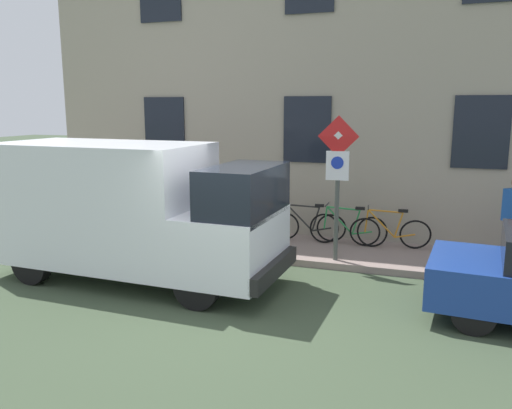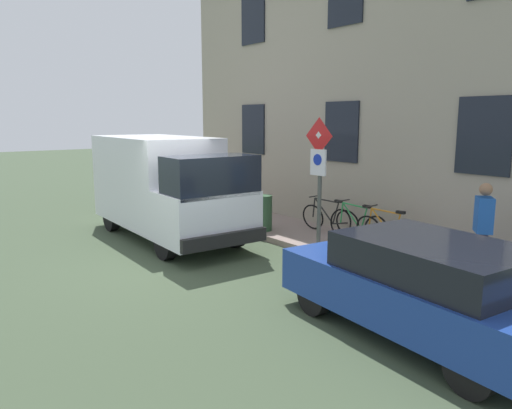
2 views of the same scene
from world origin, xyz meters
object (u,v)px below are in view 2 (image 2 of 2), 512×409
object	(u,v)px
delivery_van	(166,185)
litter_bin	(263,213)
bicycle_green	(357,224)
bicycle_black	(329,218)
parked_hatchback	(424,285)
bicycle_orange	(389,231)
sign_post_stacked	(319,165)
pedestrian	(483,228)

from	to	relation	value
delivery_van	litter_bin	world-z (taller)	delivery_van
bicycle_green	bicycle_black	size ratio (longest dim) A/B	1.00
parked_hatchback	bicycle_green	world-z (taller)	parked_hatchback
bicycle_green	bicycle_black	world-z (taller)	same
bicycle_orange	bicycle_black	distance (m)	1.80
sign_post_stacked	pedestrian	world-z (taller)	sign_post_stacked
parked_hatchback	bicycle_orange	bearing A→B (deg)	-41.42
sign_post_stacked	bicycle_black	distance (m)	2.12
bicycle_orange	pedestrian	world-z (taller)	pedestrian
parked_hatchback	pedestrian	xyz separation A→B (m)	(2.58, 0.58, 0.34)
sign_post_stacked	bicycle_black	xyz separation A→B (m)	(1.27, 0.86, -1.46)
parked_hatchback	litter_bin	distance (m)	6.23
bicycle_orange	pedestrian	bearing A→B (deg)	162.32
bicycle_orange	delivery_van	bearing A→B (deg)	29.54
bicycle_orange	litter_bin	distance (m)	3.23
parked_hatchback	bicycle_black	bearing A→B (deg)	-27.95
delivery_van	parked_hatchback	bearing A→B (deg)	3.03
delivery_van	pedestrian	xyz separation A→B (m)	(2.72, -6.65, -0.26)
bicycle_orange	litter_bin	xyz separation A→B (m)	(-1.13, 3.03, 0.08)
delivery_van	litter_bin	size ratio (longest dim) A/B	5.99
litter_bin	bicycle_orange	bearing A→B (deg)	-69.58
parked_hatchback	pedestrian	world-z (taller)	pedestrian
delivery_van	sign_post_stacked	bearing A→B (deg)	31.25
bicycle_green	delivery_van	bearing A→B (deg)	41.71
parked_hatchback	bicycle_green	distance (m)	4.87
sign_post_stacked	litter_bin	world-z (taller)	sign_post_stacked
bicycle_black	bicycle_orange	bearing A→B (deg)	171.98
parked_hatchback	bicycle_black	size ratio (longest dim) A/B	2.41
bicycle_green	pedestrian	bearing A→B (deg)	170.97
bicycle_black	pedestrian	distance (m)	4.18
sign_post_stacked	pedestrian	xyz separation A→B (m)	(0.82, -3.26, -0.90)
parked_hatchback	litter_bin	xyz separation A→B (m)	(1.91, 5.93, -0.14)
parked_hatchback	bicycle_black	xyz separation A→B (m)	(3.03, 4.70, -0.22)
sign_post_stacked	bicycle_orange	size ratio (longest dim) A/B	1.59
bicycle_black	pedestrian	size ratio (longest dim) A/B	1.00
parked_hatchback	pedestrian	distance (m)	2.67
delivery_van	pedestrian	size ratio (longest dim) A/B	3.14
bicycle_orange	litter_bin	bearing A→B (deg)	13.75
bicycle_black	bicycle_green	bearing A→B (deg)	172.03
delivery_van	pedestrian	distance (m)	7.19
sign_post_stacked	bicycle_green	xyz separation A→B (m)	(1.27, -0.04, -1.46)
parked_hatchback	bicycle_orange	size ratio (longest dim) A/B	2.41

